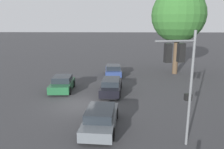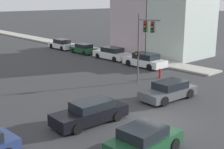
% 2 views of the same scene
% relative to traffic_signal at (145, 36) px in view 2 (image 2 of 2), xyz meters
% --- Properties ---
extents(ground_plane, '(300.00, 300.00, 0.00)m').
position_rel_traffic_signal_xyz_m(ground_plane, '(-5.72, -6.18, -4.14)').
color(ground_plane, '#333335').
extents(sidewalk_strip, '(2.58, 60.00, 0.17)m').
position_rel_traffic_signal_xyz_m(sidewalk_strip, '(7.73, 27.53, -4.06)').
color(sidewalk_strip, '#ADA89E').
rests_on(sidewalk_strip, ground_plane).
extents(rowhouse_backdrop, '(7.29, 12.47, 12.70)m').
position_rel_traffic_signal_xyz_m(rowhouse_backdrop, '(12.60, 8.55, 2.05)').
color(rowhouse_backdrop, '#ADBCB2').
rests_on(rowhouse_backdrop, ground_plane).
extents(traffic_signal, '(0.92, 2.11, 5.96)m').
position_rel_traffic_signal_xyz_m(traffic_signal, '(0.00, 0.00, 0.00)').
color(traffic_signal, '#515456').
rests_on(traffic_signal, ground_plane).
extents(crossing_car_0, '(4.63, 2.12, 1.32)m').
position_rel_traffic_signal_xyz_m(crossing_car_0, '(-1.80, -4.11, -3.51)').
color(crossing_car_0, '#4C5156').
rests_on(crossing_car_0, ground_plane).
extents(crossing_car_1, '(3.94, 2.17, 1.40)m').
position_rel_traffic_signal_xyz_m(crossing_car_1, '(-9.31, -8.46, -3.48)').
color(crossing_car_1, '#194728').
rests_on(crossing_car_1, ground_plane).
extents(crossing_car_2, '(4.74, 1.97, 1.36)m').
position_rel_traffic_signal_xyz_m(crossing_car_2, '(-8.86, -3.78, -3.50)').
color(crossing_car_2, black).
rests_on(crossing_car_2, ground_plane).
extents(parked_car_0, '(2.10, 4.81, 1.51)m').
position_rel_traffic_signal_xyz_m(parked_car_0, '(4.99, 4.33, -3.43)').
color(parked_car_0, silver).
rests_on(parked_car_0, ground_plane).
extents(parked_car_1, '(2.09, 4.81, 1.47)m').
position_rel_traffic_signal_xyz_m(parked_car_1, '(5.28, 9.96, -3.45)').
color(parked_car_1, silver).
rests_on(parked_car_1, ground_plane).
extents(parked_car_2, '(1.85, 3.95, 1.29)m').
position_rel_traffic_signal_xyz_m(parked_car_2, '(5.22, 15.50, -3.53)').
color(parked_car_2, '#194728').
rests_on(parked_car_2, ground_plane).
extents(parked_car_3, '(1.96, 4.68, 1.44)m').
position_rel_traffic_signal_xyz_m(parked_car_3, '(5.01, 20.45, -3.46)').
color(parked_car_3, silver).
rests_on(parked_car_3, ground_plane).
extents(fire_hydrant, '(0.22, 0.22, 0.92)m').
position_rel_traffic_signal_xyz_m(fire_hydrant, '(2.46, 0.20, -3.65)').
color(fire_hydrant, red).
rests_on(fire_hydrant, ground_plane).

